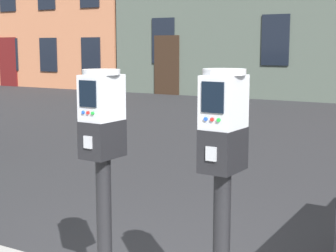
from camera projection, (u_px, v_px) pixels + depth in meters
The scene contains 2 objects.
parking_meter_near_kerb at pixel (103, 147), 2.99m from camera, with size 0.23×0.26×1.44m.
parking_meter_twin_adjacent at pixel (223, 159), 2.61m from camera, with size 0.23×0.26×1.46m.
Camera 1 is at (1.26, -2.51, 1.70)m, focal length 55.26 mm.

